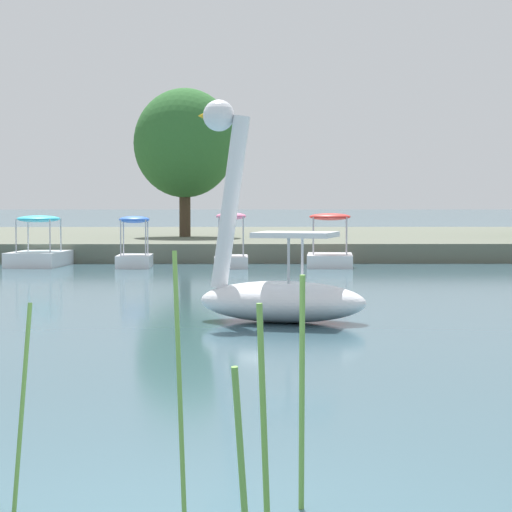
{
  "coord_description": "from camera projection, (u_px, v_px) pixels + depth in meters",
  "views": [
    {
      "loc": [
        0.42,
        -5.78,
        1.83
      ],
      "look_at": [
        0.7,
        15.29,
        0.76
      ],
      "focal_mm": 73.94,
      "sensor_mm": 36.0,
      "label": 1
    }
  ],
  "objects": [
    {
      "name": "shore_bank_far",
      "position": [
        232.0,
        240.0,
        42.66
      ],
      "size": [
        130.6,
        22.22,
        0.59
      ],
      "primitive_type": "cube",
      "color": "#5B6051",
      "rests_on": "ground_plane"
    },
    {
      "name": "pedal_boat_red",
      "position": [
        330.0,
        252.0,
        30.13
      ],
      "size": [
        1.45,
        2.28,
        1.53
      ],
      "color": "white",
      "rests_on": "ground_plane"
    },
    {
      "name": "tree_broadleaf_behind_dock",
      "position": [
        185.0,
        143.0,
        38.18
      ],
      "size": [
        5.25,
        5.25,
        5.39
      ],
      "color": "#423323",
      "rests_on": "shore_bank_far"
    },
    {
      "name": "reed_clump_foreground",
      "position": [
        118.0,
        422.0,
        5.64
      ],
      "size": [
        2.37,
        1.14,
        1.59
      ],
      "color": "#669942",
      "rests_on": "ground_plane"
    },
    {
      "name": "pedal_boat_blue",
      "position": [
        134.0,
        251.0,
        29.89
      ],
      "size": [
        0.97,
        1.72,
        1.45
      ],
      "color": "white",
      "rests_on": "ground_plane"
    },
    {
      "name": "pedal_boat_pink",
      "position": [
        231.0,
        251.0,
        29.93
      ],
      "size": [
        0.95,
        1.85,
        1.55
      ],
      "color": "white",
      "rests_on": "ground_plane"
    },
    {
      "name": "swan_boat",
      "position": [
        275.0,
        281.0,
        16.13
      ],
      "size": [
        2.83,
        1.9,
        3.42
      ],
      "color": "white",
      "rests_on": "ground_plane"
    },
    {
      "name": "pedal_boat_cyan",
      "position": [
        39.0,
        251.0,
        30.35
      ],
      "size": [
        1.64,
        2.5,
        1.46
      ],
      "color": "white",
      "rests_on": "ground_plane"
    }
  ]
}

